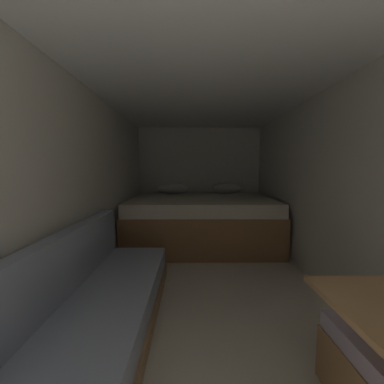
# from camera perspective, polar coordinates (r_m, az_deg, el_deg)

# --- Properties ---
(ground_plane) EXTENTS (7.38, 7.38, 0.00)m
(ground_plane) POSITION_cam_1_polar(r_m,az_deg,el_deg) (2.75, 3.70, -22.27)
(ground_plane) COLOR beige
(wall_back) EXTENTS (2.55, 0.05, 2.10)m
(wall_back) POSITION_cam_1_polar(r_m,az_deg,el_deg) (5.15, 1.66, 2.86)
(wall_back) COLOR silver
(wall_back) RESTS_ON ground
(wall_left) EXTENTS (0.05, 5.38, 2.10)m
(wall_left) POSITION_cam_1_polar(r_m,az_deg,el_deg) (2.67, -24.07, 0.05)
(wall_left) COLOR silver
(wall_left) RESTS_ON ground
(wall_right) EXTENTS (0.05, 5.38, 2.10)m
(wall_right) POSITION_cam_1_polar(r_m,az_deg,el_deg) (2.83, 30.04, 0.08)
(wall_right) COLOR silver
(wall_right) RESTS_ON ground
(ceiling_slab) EXTENTS (2.55, 5.38, 0.05)m
(ceiling_slab) POSITION_cam_1_polar(r_m,az_deg,el_deg) (2.58, 4.01, 24.58)
(ceiling_slab) COLOR white
(ceiling_slab) RESTS_ON wall_left
(bed) EXTENTS (2.33, 1.78, 0.99)m
(bed) POSITION_cam_1_polar(r_m,az_deg,el_deg) (4.29, 2.08, -6.36)
(bed) COLOR olive
(bed) RESTS_ON ground
(sofa_left) EXTENTS (0.74, 2.75, 0.79)m
(sofa_left) POSITION_cam_1_polar(r_m,az_deg,el_deg) (2.03, -23.54, -25.94)
(sofa_left) COLOR tan
(sofa_left) RESTS_ON ground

